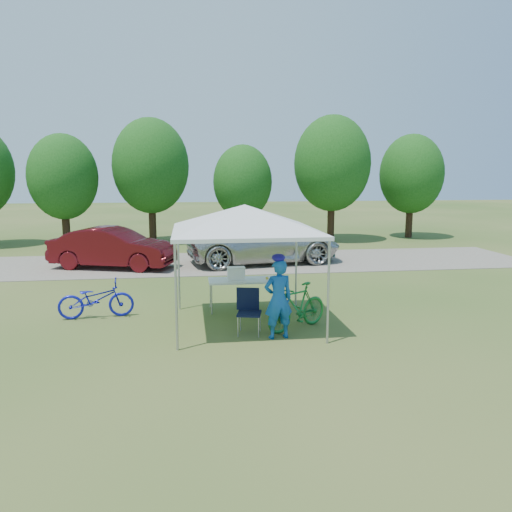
{
  "coord_description": "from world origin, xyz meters",
  "views": [
    {
      "loc": [
        -1.24,
        -10.9,
        3.4
      ],
      "look_at": [
        0.52,
        2.0,
        1.24
      ],
      "focal_mm": 35.0,
      "sensor_mm": 36.0,
      "label": 1
    }
  ],
  "objects": [
    {
      "name": "gravel_strip",
      "position": [
        0.0,
        8.0,
        0.01
      ],
      "size": [
        24.0,
        5.0,
        0.02
      ],
      "primitive_type": "cube",
      "color": "gray",
      "rests_on": "ground"
    },
    {
      "name": "minivan",
      "position": [
        1.62,
        7.85,
        0.84
      ],
      "size": [
        6.22,
        3.58,
        1.63
      ],
      "primitive_type": "imported",
      "rotation": [
        0.0,
        0.0,
        1.72
      ],
      "color": "#BABAB5",
      "rests_on": "gravel_strip"
    },
    {
      "name": "bike_green",
      "position": [
        1.09,
        -0.51,
        0.51
      ],
      "size": [
        1.71,
        1.32,
        1.03
      ],
      "primitive_type": "imported",
      "rotation": [
        0.0,
        0.0,
        -1.01
      ],
      "color": "#186C2B",
      "rests_on": "ground"
    },
    {
      "name": "ice_cream_cup",
      "position": [
        0.7,
        1.22,
        0.8
      ],
      "size": [
        0.07,
        0.07,
        0.05
      ],
      "primitive_type": "cylinder",
      "color": "gold",
      "rests_on": "folding_table"
    },
    {
      "name": "cyclist",
      "position": [
        0.57,
        -1.04,
        0.84
      ],
      "size": [
        0.67,
        0.5,
        1.67
      ],
      "primitive_type": "imported",
      "rotation": [
        0.0,
        0.0,
        3.31
      ],
      "color": "#134F9E",
      "rests_on": "ground"
    },
    {
      "name": "sedan",
      "position": [
        -3.95,
        7.42,
        0.75
      ],
      "size": [
        4.72,
        2.82,
        1.47
      ],
      "primitive_type": "imported",
      "rotation": [
        0.0,
        0.0,
        1.27
      ],
      "color": "#510D12",
      "rests_on": "gravel_strip"
    },
    {
      "name": "bike_blue",
      "position": [
        -3.45,
        1.01,
        0.46
      ],
      "size": [
        1.8,
        0.81,
        0.91
      ],
      "primitive_type": "imported",
      "rotation": [
        0.0,
        0.0,
        1.69
      ],
      "color": "#1317A8",
      "rests_on": "ground"
    },
    {
      "name": "cooler",
      "position": [
        -0.08,
        1.27,
        0.94
      ],
      "size": [
        0.44,
        0.3,
        0.32
      ],
      "color": "white",
      "rests_on": "folding_table"
    },
    {
      "name": "folding_chair",
      "position": [
        0.01,
        -0.59,
        0.57
      ],
      "size": [
        0.59,
        0.61,
        0.96
      ],
      "rotation": [
        0.0,
        0.0,
        -0.22
      ],
      "color": "black",
      "rests_on": "ground"
    },
    {
      "name": "folding_table",
      "position": [
        0.18,
        1.27,
        0.73
      ],
      "size": [
        1.89,
        0.79,
        0.78
      ],
      "color": "white",
      "rests_on": "ground"
    },
    {
      "name": "ground",
      "position": [
        0.0,
        0.0,
        0.0
      ],
      "size": [
        100.0,
        100.0,
        0.0
      ],
      "primitive_type": "plane",
      "color": "#2D5119",
      "rests_on": "ground"
    },
    {
      "name": "canopy",
      "position": [
        0.0,
        0.0,
        2.65
      ],
      "size": [
        4.53,
        4.53,
        3.0
      ],
      "color": "#A5A5AA",
      "rests_on": "ground"
    },
    {
      "name": "treeline",
      "position": [
        -0.29,
        14.05,
        3.53
      ],
      "size": [
        24.89,
        4.28,
        6.3
      ],
      "color": "#382314",
      "rests_on": "ground"
    }
  ]
}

